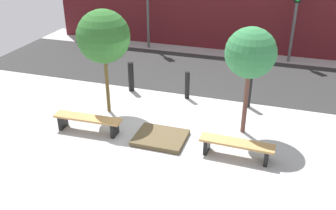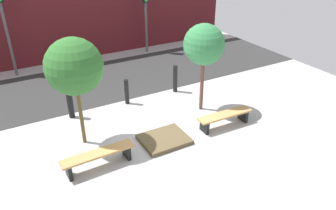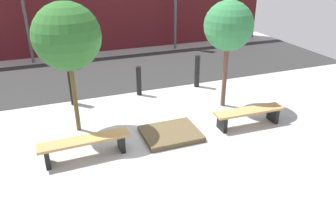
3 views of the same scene
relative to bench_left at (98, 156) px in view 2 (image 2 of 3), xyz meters
name	(u,v)px [view 2 (image 2 of 3)]	position (x,y,z in m)	size (l,w,h in m)	color
ground_plane	(158,134)	(2.12, 0.63, -0.34)	(18.00, 18.00, 0.00)	#A8A8A8
road_strip	(105,80)	(2.12, 5.43, -0.34)	(18.00, 4.32, 0.01)	#2C2C2C
building_facade	(77,17)	(2.12, 8.86, 1.63)	(16.20, 0.50, 3.94)	#511419
bench_left	(98,156)	(0.00, 0.00, 0.00)	(2.01, 0.46, 0.47)	black
bench_right	(225,117)	(4.24, 0.00, -0.01)	(1.91, 0.47, 0.46)	black
planter_bed	(164,139)	(2.12, 0.20, -0.28)	(1.40, 1.17, 0.13)	brown
tree_behind_left_bench	(74,67)	(0.00, 1.34, 2.09)	(1.58, 1.58, 3.24)	brown
tree_behind_right_bench	(204,45)	(4.24, 1.34, 2.02)	(1.36, 1.36, 3.07)	brown
bollard_far_left	(70,103)	(0.07, 3.03, 0.18)	(0.20, 0.20, 1.05)	black
bollard_left	(127,92)	(2.12, 3.03, 0.13)	(0.16, 0.16, 0.95)	black
bollard_center	(175,79)	(4.17, 3.03, 0.20)	(0.17, 0.17, 1.09)	black
traffic_light_west	(3,14)	(-1.08, 7.88, 2.33)	(0.28, 0.27, 3.89)	#4B4B4B
traffic_light_mid_west	(146,8)	(5.33, 7.88, 1.94)	(0.28, 0.27, 3.28)	#4D4D4D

